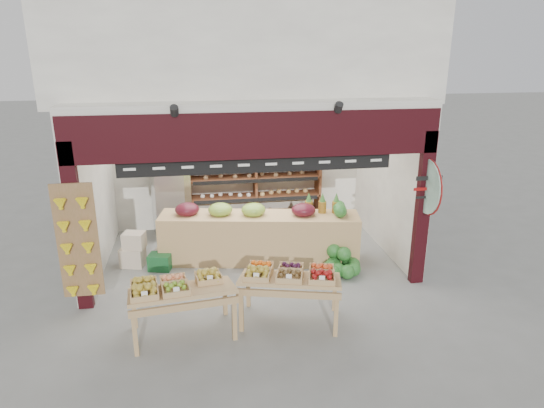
{
  "coord_description": "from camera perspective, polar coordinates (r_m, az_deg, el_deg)",
  "views": [
    {
      "loc": [
        -0.92,
        -8.18,
        3.95
      ],
      "look_at": [
        0.35,
        -0.2,
        1.27
      ],
      "focal_mm": 32.0,
      "sensor_mm": 36.0,
      "label": 1
    }
  ],
  "objects": [
    {
      "name": "display_table_right",
      "position": [
        7.13,
        2.15,
        -8.43
      ],
      "size": [
        1.62,
        1.16,
        0.95
      ],
      "color": "tan",
      "rests_on": "ground"
    },
    {
      "name": "mid_counter",
      "position": [
        9.15,
        -1.61,
        -3.77
      ],
      "size": [
        3.77,
        1.35,
        1.15
      ],
      "color": "tan",
      "rests_on": "ground"
    },
    {
      "name": "gift_sign",
      "position": [
        8.23,
        17.84,
        1.96
      ],
      "size": [
        0.04,
        0.93,
        0.92
      ],
      "color": "#B0DEC7",
      "rests_on": "ground"
    },
    {
      "name": "watermelon_pile",
      "position": [
        8.85,
        8.18,
        -7.06
      ],
      "size": [
        0.71,
        0.66,
        0.5
      ],
      "color": "#1C521B",
      "rests_on": "ground"
    },
    {
      "name": "back_shelving",
      "position": [
        10.59,
        -2.0,
        3.02
      ],
      "size": [
        2.88,
        0.47,
        1.79
      ],
      "color": "brown",
      "rests_on": "ground"
    },
    {
      "name": "banana_board",
      "position": [
        7.77,
        -21.89,
        -4.43
      ],
      "size": [
        0.6,
        0.15,
        1.8
      ],
      "color": "#916542",
      "rests_on": "ground"
    },
    {
      "name": "shop_structure",
      "position": [
        9.83,
        -3.86,
        18.15
      ],
      "size": [
        6.36,
        5.12,
        5.4
      ],
      "color": "white",
      "rests_on": "ground"
    },
    {
      "name": "ground",
      "position": [
        9.13,
        -2.38,
        -7.3
      ],
      "size": [
        60.0,
        60.0,
        0.0
      ],
      "primitive_type": "plane",
      "color": "slate",
      "rests_on": "ground"
    },
    {
      "name": "cardboard_stack",
      "position": [
        9.34,
        -14.55,
        -5.66
      ],
      "size": [
        1.06,
        0.76,
        0.66
      ],
      "color": "beige",
      "rests_on": "ground"
    },
    {
      "name": "refrigerator",
      "position": [
        10.49,
        -11.81,
        1.12
      ],
      "size": [
        0.86,
        0.86,
        1.82
      ],
      "primitive_type": "cube",
      "rotation": [
        0.0,
        0.0,
        0.25
      ],
      "color": "#B8BABF",
      "rests_on": "ground"
    },
    {
      "name": "display_table_left",
      "position": [
        6.95,
        -11.43,
        -9.7
      ],
      "size": [
        1.54,
        0.98,
        0.94
      ],
      "color": "tan",
      "rests_on": "ground"
    }
  ]
}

